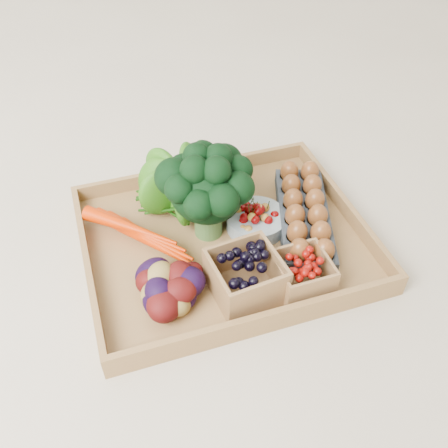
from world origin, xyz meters
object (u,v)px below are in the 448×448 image
object	(u,v)px
tray	(224,243)
egg_carton	(304,218)
broccoli	(208,205)
cherry_bowl	(256,221)

from	to	relation	value
tray	egg_carton	xyz separation A→B (m)	(0.17, -0.01, 0.02)
broccoli	egg_carton	xyz separation A→B (m)	(0.19, -0.04, -0.06)
cherry_bowl	egg_carton	xyz separation A→B (m)	(0.10, -0.02, 0.00)
tray	cherry_bowl	world-z (taller)	cherry_bowl
cherry_bowl	egg_carton	distance (m)	0.10
egg_carton	tray	bearing A→B (deg)	-163.01
tray	cherry_bowl	size ratio (longest dim) A/B	4.46
tray	broccoli	bearing A→B (deg)	125.37
cherry_bowl	egg_carton	size ratio (longest dim) A/B	0.43
cherry_bowl	egg_carton	bearing A→B (deg)	-13.40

